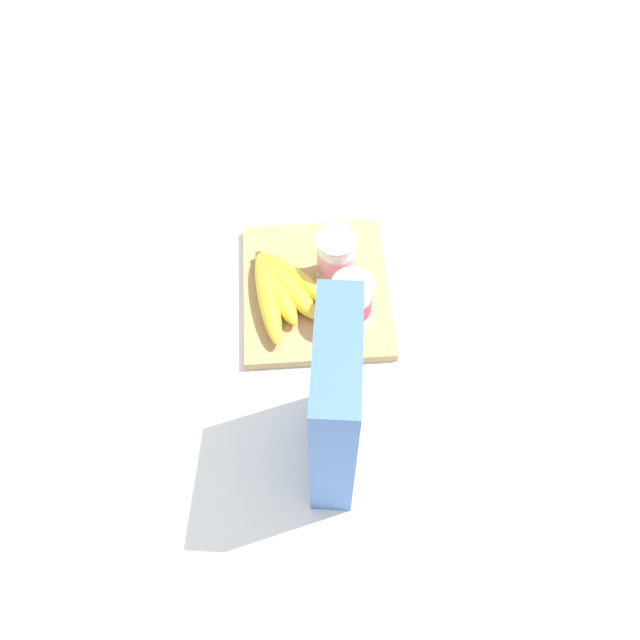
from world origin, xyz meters
TOP-DOWN VIEW (x-y plane):
  - ground_plane at (0.00, 0.00)m, footprint 2.40×2.40m
  - cutting_board at (0.00, 0.00)m, footprint 0.29×0.25m
  - cereal_box at (0.29, 0.01)m, footprint 0.19×0.08m
  - yogurt_cup_front at (-0.02, 0.04)m, footprint 0.07×0.07m
  - yogurt_cup_back at (0.07, 0.05)m, footprint 0.07×0.07m
  - banana_bunch at (0.01, -0.06)m, footprint 0.20×0.14m

SIDE VIEW (x-z plane):
  - ground_plane at x=0.00m, z-range 0.00..0.00m
  - cutting_board at x=0.00m, z-range 0.00..0.02m
  - banana_bunch at x=0.01m, z-range 0.02..0.06m
  - yogurt_cup_back at x=0.07m, z-range 0.02..0.11m
  - yogurt_cup_front at x=-0.02m, z-range 0.02..0.11m
  - cereal_box at x=0.29m, z-range 0.00..0.30m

